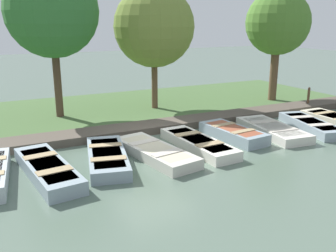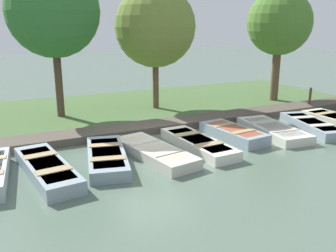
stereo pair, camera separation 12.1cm
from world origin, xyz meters
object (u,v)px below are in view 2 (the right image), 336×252
at_px(rowboat_6, 233,133).
at_px(mooring_post_far, 310,98).
at_px(rowboat_7, 273,130).
at_px(park_tree_center, 155,27).
at_px(rowboat_5, 198,143).
at_px(park_tree_right, 279,23).
at_px(rowboat_2, 47,169).
at_px(rowboat_8, 312,125).
at_px(rowboat_4, 155,152).
at_px(rowboat_9, 336,120).
at_px(park_tree_left, 53,11).
at_px(rowboat_3, 107,157).

xyz_separation_m(rowboat_6, mooring_post_far, (-2.26, 5.97, 0.32)).
relative_size(rowboat_7, park_tree_center, 0.59).
bearing_deg(park_tree_center, rowboat_6, 7.40).
xyz_separation_m(rowboat_5, park_tree_right, (-4.59, 7.17, 3.76)).
bearing_deg(rowboat_6, rowboat_5, -83.66).
bearing_deg(mooring_post_far, rowboat_7, -60.53).
distance_m(rowboat_2, rowboat_8, 9.86).
bearing_deg(park_tree_right, rowboat_5, -57.39).
bearing_deg(park_tree_center, rowboat_4, -24.42).
bearing_deg(rowboat_8, rowboat_9, 112.05).
bearing_deg(rowboat_7, park_tree_left, -124.71).
bearing_deg(rowboat_5, rowboat_9, 88.84).
relative_size(rowboat_9, park_tree_center, 0.48).
bearing_deg(park_tree_right, mooring_post_far, 13.12).
distance_m(rowboat_3, rowboat_8, 8.12).
distance_m(rowboat_4, rowboat_5, 1.61).
bearing_deg(rowboat_3, rowboat_6, 106.54).
distance_m(rowboat_7, rowboat_9, 3.29).
distance_m(rowboat_2, rowboat_4, 3.21).
height_order(rowboat_3, rowboat_8, rowboat_8).
relative_size(rowboat_6, park_tree_center, 0.49).
height_order(rowboat_6, rowboat_8, rowboat_6).
relative_size(rowboat_3, rowboat_4, 0.97).
xyz_separation_m(rowboat_3, park_tree_center, (-5.51, 4.06, 3.61)).
bearing_deg(rowboat_8, park_tree_left, -111.88).
bearing_deg(rowboat_2, park_tree_right, 104.53).
height_order(rowboat_6, park_tree_left, park_tree_left).
xyz_separation_m(rowboat_6, rowboat_7, (0.18, 1.65, -0.04)).
height_order(rowboat_7, mooring_post_far, mooring_post_far).
height_order(rowboat_3, park_tree_right, park_tree_right).
relative_size(park_tree_center, park_tree_right, 1.01).
bearing_deg(rowboat_4, park_tree_right, 108.43).
bearing_deg(mooring_post_far, park_tree_center, -114.07).
bearing_deg(rowboat_3, rowboat_9, 103.89).
xyz_separation_m(rowboat_4, park_tree_center, (-5.71, 2.59, 3.62)).
height_order(rowboat_4, rowboat_7, rowboat_4).
distance_m(rowboat_7, mooring_post_far, 4.97).
height_order(rowboat_8, rowboat_9, rowboat_8).
distance_m(rowboat_3, park_tree_right, 11.81).
xyz_separation_m(rowboat_2, mooring_post_far, (-2.77, 12.45, 0.33)).
distance_m(rowboat_6, rowboat_9, 4.94).
height_order(rowboat_3, rowboat_5, rowboat_3).
relative_size(rowboat_6, rowboat_8, 0.83).
distance_m(rowboat_7, park_tree_right, 6.97).
xyz_separation_m(rowboat_9, park_tree_left, (-5.72, -9.91, 4.24)).
bearing_deg(rowboat_2, rowboat_3, 90.43).
distance_m(rowboat_8, rowboat_9, 1.57).
height_order(rowboat_2, park_tree_right, park_tree_right).
xyz_separation_m(rowboat_6, park_tree_right, (-4.23, 5.51, 3.73)).
relative_size(rowboat_2, rowboat_7, 1.08).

